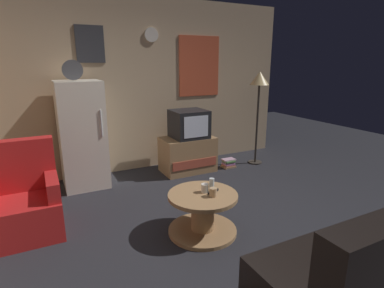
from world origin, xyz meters
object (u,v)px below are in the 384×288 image
Objects in this scene: coffee_table at (203,213)px; wine_glass at (212,185)px; crt_tv at (189,124)px; mug_ceramic_white at (205,188)px; mug_ceramic_tan at (213,192)px; tv_stand at (188,154)px; fridge at (82,135)px; couch at (377,270)px; book_stack at (228,163)px; armchair at (24,202)px; remote_control at (213,192)px; standing_lamp at (259,86)px.

coffee_table is 4.80× the size of wine_glass.
crt_tv is at bearing 67.85° from coffee_table.
coffee_table is (-0.72, -1.77, -0.57)m from crt_tv.
crt_tv reaches higher than mug_ceramic_white.
wine_glass reaches higher than mug_ceramic_tan.
wine_glass is (-0.59, -1.77, 0.23)m from tv_stand.
fridge is 3.71m from couch.
book_stack is (0.78, 3.07, -0.24)m from couch.
tv_stand is 1.98m from mug_ceramic_tan.
armchair is (-2.36, -0.91, -0.45)m from crt_tv.
remote_control is at bearing -62.45° from fridge.
armchair is 3.13m from book_stack.
fridge is 3.28× the size of crt_tv.
tv_stand is at bearing 88.45° from couch.
tv_stand is 3.88× the size of book_stack.
mug_ceramic_tan is at bearing -112.89° from wine_glass.
book_stack is at bearing 13.93° from armchair.
couch is (2.25, -2.32, -0.03)m from armchair.
couch is at bearing -69.13° from mug_ceramic_white.
armchair is (-0.75, -1.05, -0.42)m from fridge.
armchair is (-3.59, -0.74, -1.02)m from standing_lamp.
remote_control is 0.69× the size of book_stack.
remote_control is 0.09× the size of couch.
tv_stand is at bearing 166.72° from book_stack.
crt_tv is 2.49× the size of book_stack.
standing_lamp reaches higher than coffee_table.
wine_glass is at bearing -109.18° from crt_tv.
tv_stand is at bearing -4.81° from fridge.
mug_ceramic_tan is (-0.04, -0.10, -0.03)m from wine_glass.
armchair is (-1.68, 0.82, -0.14)m from mug_ceramic_white.
crt_tv is at bearing 166.32° from book_stack.
remote_control is at bearing -108.75° from crt_tv.
crt_tv reaches higher than book_stack.
armchair is 3.23m from couch.
mug_ceramic_tan is at bearing -138.05° from standing_lamp.
standing_lamp is at bearing 10.62° from remote_control.
crt_tv reaches higher than couch.
armchair reaches higher than mug_ceramic_tan.
crt_tv reaches higher than tv_stand.
standing_lamp is 3.50m from couch.
standing_lamp is 10.60× the size of wine_glass.
fridge is 1.11× the size of standing_lamp.
crt_tv reaches higher than coffee_table.
couch is (0.54, -1.36, -0.17)m from mug_ceramic_tan.
fridge is 2.11m from mug_ceramic_white.
mug_ceramic_tan is (-0.66, -1.87, -0.30)m from crt_tv.
coffee_table is 0.29m from mug_ceramic_tan.
crt_tv reaches higher than armchair.
armchair is (-1.76, 0.87, -0.11)m from remote_control.
crt_tv is at bearing 40.51° from remote_control.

